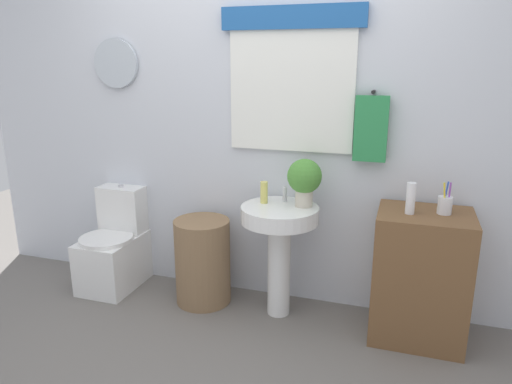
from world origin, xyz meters
The scene contains 10 objects.
back_wall centered at (0.00, 1.15, 1.31)m, with size 4.40×0.18×2.60m.
toilet centered at (-1.05, 0.89, 0.28)m, with size 0.38×0.51×0.75m.
laundry_hamper centered at (-0.32, 0.85, 0.30)m, with size 0.38×0.38×0.59m, color #846647.
pedestal_sink centered at (0.22, 0.85, 0.56)m, with size 0.50×0.50×0.75m.
faucet centered at (0.22, 0.97, 0.80)m, with size 0.03×0.03×0.10m, color silver.
wooden_cabinet centered at (1.09, 0.85, 0.40)m, with size 0.54×0.44×0.79m, color brown.
soap_bottle centered at (0.10, 0.90, 0.82)m, with size 0.05×0.05×0.14m, color #DBD166.
potted_plant centered at (0.36, 0.91, 0.92)m, with size 0.22×0.22×0.30m.
lotion_bottle centered at (1.00, 0.81, 0.88)m, with size 0.05×0.05×0.18m, color white.
toothbrush_cup centered at (1.19, 0.87, 0.84)m, with size 0.08×0.08×0.19m.
Camera 1 is at (0.96, -1.89, 1.63)m, focal length 33.03 mm.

